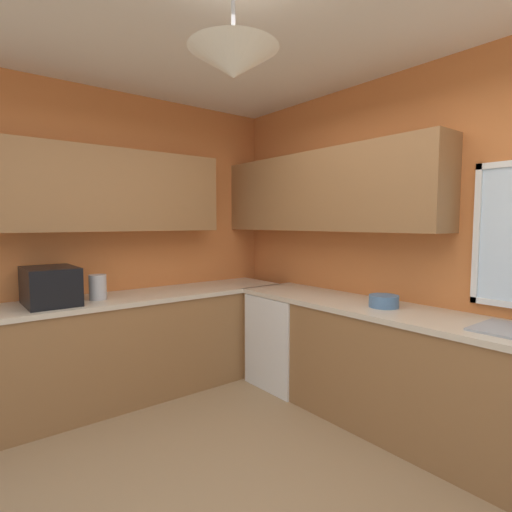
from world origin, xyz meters
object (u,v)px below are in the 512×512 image
Objects in this scene: dishwasher at (289,339)px; microwave at (50,286)px; kettle at (98,287)px; bowl at (384,301)px.

microwave is (-0.66, -1.90, 0.61)m from dishwasher.
dishwasher is 4.12× the size of kettle.
microwave is at bearing -109.15° from dishwasher.
kettle reaches higher than dishwasher.
dishwasher is 2.10m from microwave.
kettle is at bearing -112.41° from dishwasher.
bowl is at bearing 1.73° from dishwasher.
dishwasher is 1.77m from kettle.
microwave reaches higher than bowl.
bowl is (1.63, 1.58, -0.06)m from kettle.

